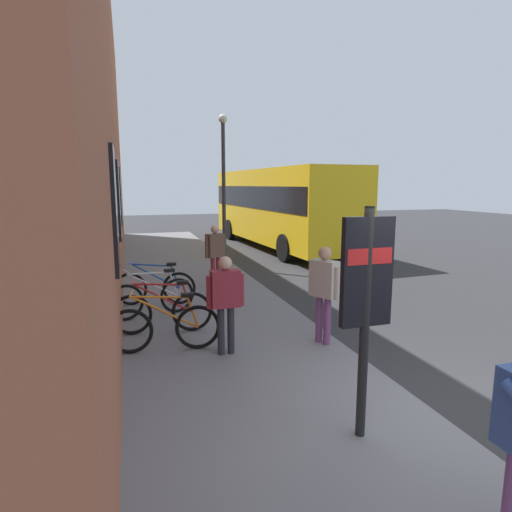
# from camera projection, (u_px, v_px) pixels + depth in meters

# --- Properties ---
(ground) EXTENTS (60.00, 60.00, 0.00)m
(ground) POSITION_uv_depth(u_px,v_px,m) (307.00, 292.00, 10.86)
(ground) COLOR #2D2D30
(sidewalk_pavement) EXTENTS (24.00, 3.50, 0.12)m
(sidewalk_pavement) POSITION_uv_depth(u_px,v_px,m) (189.00, 280.00, 11.95)
(sidewalk_pavement) COLOR slate
(sidewalk_pavement) RESTS_ON ground
(station_facade) EXTENTS (22.00, 0.65, 9.12)m
(station_facade) POSITION_uv_depth(u_px,v_px,m) (104.00, 116.00, 11.55)
(station_facade) COLOR #9E563D
(station_facade) RESTS_ON ground
(bicycle_nearest_sign) EXTENTS (0.48, 1.77, 0.97)m
(bicycle_nearest_sign) POSITION_uv_depth(u_px,v_px,m) (165.00, 327.00, 6.66)
(bicycle_nearest_sign) COLOR black
(bicycle_nearest_sign) RESTS_ON sidewalk_pavement
(bicycle_beside_lamp) EXTENTS (0.48, 1.77, 0.97)m
(bicycle_beside_lamp) POSITION_uv_depth(u_px,v_px,m) (163.00, 312.00, 7.50)
(bicycle_beside_lamp) COLOR black
(bicycle_beside_lamp) RESTS_ON sidewalk_pavement
(bicycle_leaning_wall) EXTENTS (0.60, 1.73, 0.97)m
(bicycle_leaning_wall) POSITION_uv_depth(u_px,v_px,m) (153.00, 297.00, 8.44)
(bicycle_leaning_wall) COLOR black
(bicycle_leaning_wall) RESTS_ON sidewalk_pavement
(bicycle_by_door) EXTENTS (0.56, 1.74, 0.97)m
(bicycle_by_door) POSITION_uv_depth(u_px,v_px,m) (155.00, 287.00, 9.27)
(bicycle_by_door) COLOR black
(bicycle_by_door) RESTS_ON sidewalk_pavement
(transit_info_sign) EXTENTS (0.10, 0.55, 2.40)m
(transit_info_sign) POSITION_uv_depth(u_px,v_px,m) (366.00, 287.00, 4.22)
(transit_info_sign) COLOR black
(transit_info_sign) RESTS_ON sidewalk_pavement
(city_bus) EXTENTS (10.63, 3.14, 3.35)m
(city_bus) POSITION_uv_depth(u_px,v_px,m) (279.00, 203.00, 18.37)
(city_bus) COLOR yellow
(city_bus) RESTS_ON ground
(pedestrian_near_bus) EXTENTS (0.56, 0.41, 1.62)m
(pedestrian_near_bus) POSITION_uv_depth(u_px,v_px,m) (324.00, 285.00, 6.92)
(pedestrian_near_bus) COLOR #723F72
(pedestrian_near_bus) RESTS_ON sidewalk_pavement
(pedestrian_by_facade) EXTENTS (0.22, 0.59, 1.54)m
(pedestrian_by_facade) POSITION_uv_depth(u_px,v_px,m) (225.00, 295.00, 6.47)
(pedestrian_by_facade) COLOR #26262D
(pedestrian_by_facade) RESTS_ON sidewalk_pavement
(pedestrian_crossing_street) EXTENTS (0.39, 0.57, 1.60)m
(pedestrian_crossing_street) POSITION_uv_depth(u_px,v_px,m) (215.00, 249.00, 10.79)
(pedestrian_crossing_street) COLOR maroon
(pedestrian_crossing_street) RESTS_ON sidewalk_pavement
(street_lamp) EXTENTS (0.28, 0.28, 4.79)m
(street_lamp) POSITION_uv_depth(u_px,v_px,m) (224.00, 176.00, 13.57)
(street_lamp) COLOR #333338
(street_lamp) RESTS_ON sidewalk_pavement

